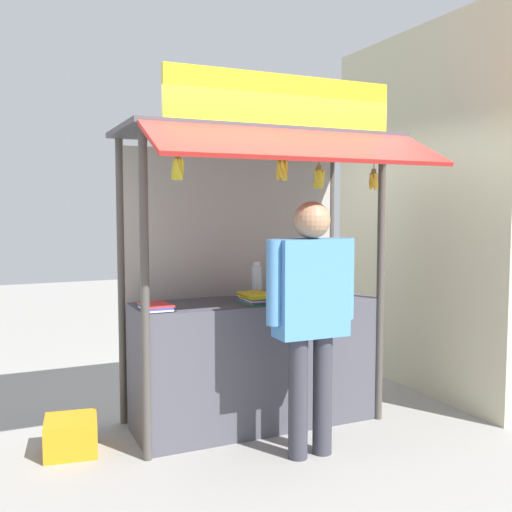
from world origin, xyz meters
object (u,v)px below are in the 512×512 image
water_bottle_left (335,279)px  banana_bunch_inner_right (178,169)px  magazine_stack_front_left (156,307)px  water_bottle_back_left (326,279)px  banana_bunch_inner_left (374,180)px  banana_bunch_rightmost (282,170)px  banana_bunch_leftmost (319,178)px  water_bottle_center (319,282)px  vendor_person (311,305)px  water_bottle_right (257,281)px  magazine_stack_rear_center (256,298)px  plastic_crate (71,436)px

water_bottle_left → banana_bunch_inner_right: bearing=-163.3°
magazine_stack_front_left → banana_bunch_inner_right: bearing=-74.7°
water_bottle_back_left → banana_bunch_inner_left: (0.05, -0.60, 0.82)m
banana_bunch_rightmost → banana_bunch_leftmost: size_ratio=0.83×
banana_bunch_inner_right → banana_bunch_inner_left: 1.55m
water_bottle_center → vendor_person: bearing=-123.6°
water_bottle_center → magazine_stack_front_left: size_ratio=0.77×
water_bottle_right → magazine_stack_rear_center: (-0.11, -0.23, -0.10)m
water_bottle_left → water_bottle_back_left: (-0.00, 0.15, -0.01)m
magazine_stack_front_left → vendor_person: 1.10m
water_bottle_left → magazine_stack_rear_center: (-0.79, -0.14, -0.08)m
magazine_stack_rear_center → plastic_crate: (-1.37, 0.12, -0.91)m
banana_bunch_inner_right → magazine_stack_rear_center: bearing=23.9°
water_bottle_back_left → water_bottle_center: (-0.13, -0.10, -0.00)m
magazine_stack_front_left → banana_bunch_inner_right: 1.01m
water_bottle_back_left → banana_bunch_inner_right: size_ratio=0.91×
water_bottle_center → magazine_stack_rear_center: (-0.66, -0.18, -0.07)m
magazine_stack_front_left → plastic_crate: (-0.59, 0.13, -0.89)m
water_bottle_center → magazine_stack_front_left: water_bottle_center is taller
banana_bunch_rightmost → vendor_person: banana_bunch_rightmost is taller
water_bottle_back_left → water_bottle_right: 0.68m
water_bottle_center → banana_bunch_inner_left: banana_bunch_inner_left is taller
water_bottle_back_left → plastic_crate: bearing=-175.6°
plastic_crate → water_bottle_back_left: bearing=4.4°
water_bottle_right → banana_bunch_leftmost: (0.25, -0.54, 0.80)m
magazine_stack_rear_center → banana_bunch_inner_left: banana_bunch_inner_left is taller
water_bottle_center → banana_bunch_leftmost: bearing=-121.1°
vendor_person → banana_bunch_rightmost: bearing=104.4°
banana_bunch_inner_right → banana_bunch_rightmost: bearing=0.0°
banana_bunch_inner_right → magazine_stack_front_left: bearing=105.3°
water_bottle_right → banana_bunch_rightmost: bearing=-95.2°
banana_bunch_inner_left → water_bottle_back_left: bearing=95.3°
banana_bunch_leftmost → vendor_person: 0.95m
water_bottle_back_left → banana_bunch_leftmost: bearing=-125.8°
banana_bunch_inner_left → vendor_person: (-0.71, -0.30, -0.87)m
water_bottle_right → magazine_stack_rear_center: bearing=-115.6°
vendor_person → plastic_crate: (-1.51, 0.73, -0.94)m
magazine_stack_rear_center → vendor_person: vendor_person is taller
water_bottle_right → magazine_stack_front_left: size_ratio=0.98×
banana_bunch_inner_right → vendor_person: bearing=-19.7°
magazine_stack_rear_center → banana_bunch_inner_left: size_ratio=0.96×
water_bottle_right → banana_bunch_leftmost: size_ratio=0.98×
banana_bunch_leftmost → plastic_crate: 2.54m
water_bottle_left → banana_bunch_inner_left: banana_bunch_inner_left is taller
magazine_stack_rear_center → banana_bunch_leftmost: bearing=-40.6°
banana_bunch_inner_left → banana_bunch_leftmost: bearing=179.6°
water_bottle_center → banana_bunch_leftmost: size_ratio=0.77×
water_bottle_left → magazine_stack_rear_center: water_bottle_left is taller
magazine_stack_front_left → vendor_person: vendor_person is taller
water_bottle_right → banana_bunch_inner_left: size_ratio=0.97×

